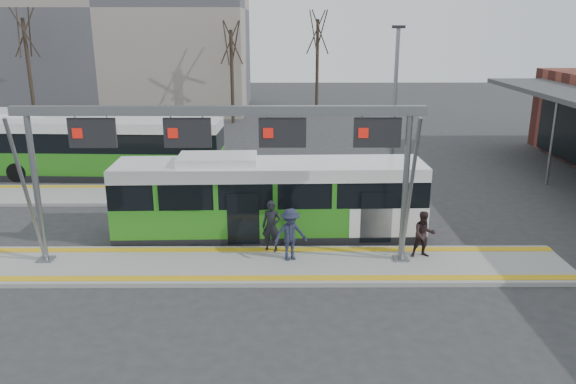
# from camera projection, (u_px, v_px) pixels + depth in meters

# --- Properties ---
(ground) EXTENTS (120.00, 120.00, 0.00)m
(ground) POSITION_uv_depth(u_px,v_px,m) (238.00, 267.00, 18.71)
(ground) COLOR #2D2D30
(ground) RESTS_ON ground
(platform_main) EXTENTS (22.00, 3.00, 0.15)m
(platform_main) POSITION_uv_depth(u_px,v_px,m) (238.00, 265.00, 18.69)
(platform_main) COLOR gray
(platform_main) RESTS_ON ground
(platform_second) EXTENTS (20.00, 3.00, 0.15)m
(platform_second) POSITION_uv_depth(u_px,v_px,m) (166.00, 195.00, 26.33)
(platform_second) COLOR gray
(platform_second) RESTS_ON ground
(tactile_main) EXTENTS (22.00, 2.65, 0.02)m
(tactile_main) POSITION_uv_depth(u_px,v_px,m) (238.00, 263.00, 18.67)
(tactile_main) COLOR gold
(tactile_main) RESTS_ON platform_main
(tactile_second) EXTENTS (20.00, 0.35, 0.02)m
(tactile_second) POSITION_uv_depth(u_px,v_px,m) (171.00, 186.00, 27.40)
(tactile_second) COLOR gold
(tactile_second) RESTS_ON platform_second
(gantry) EXTENTS (13.00, 1.68, 5.20)m
(gantry) POSITION_uv_depth(u_px,v_px,m) (224.00, 139.00, 17.71)
(gantry) COLOR slate
(gantry) RESTS_ON platform_main
(apartment_block) EXTENTS (24.50, 12.50, 18.40)m
(apartment_block) POSITION_uv_depth(u_px,v_px,m) (112.00, 6.00, 50.42)
(apartment_block) COLOR gray
(apartment_block) RESTS_ON ground
(hero_bus) EXTENTS (11.55, 2.75, 3.16)m
(hero_bus) POSITION_uv_depth(u_px,v_px,m) (269.00, 199.00, 21.13)
(hero_bus) COLOR black
(hero_bus) RESTS_ON ground
(bg_bus_green) EXTENTS (12.24, 3.10, 3.03)m
(bg_bus_green) POSITION_uv_depth(u_px,v_px,m) (105.00, 149.00, 29.29)
(bg_bus_green) COLOR black
(bg_bus_green) RESTS_ON ground
(passenger_a) EXTENTS (0.73, 0.56, 1.81)m
(passenger_a) POSITION_uv_depth(u_px,v_px,m) (271.00, 226.00, 19.47)
(passenger_a) COLOR black
(passenger_a) RESTS_ON platform_main
(passenger_b) EXTENTS (0.82, 0.66, 1.61)m
(passenger_b) POSITION_uv_depth(u_px,v_px,m) (424.00, 234.00, 18.99)
(passenger_b) COLOR black
(passenger_b) RESTS_ON platform_main
(passenger_c) EXTENTS (1.32, 1.01, 1.80)m
(passenger_c) POSITION_uv_depth(u_px,v_px,m) (290.00, 234.00, 18.72)
(passenger_c) COLOR #1F2338
(passenger_c) RESTS_ON platform_main
(tree_left) EXTENTS (1.40, 1.40, 8.26)m
(tree_left) POSITION_uv_depth(u_px,v_px,m) (231.00, 43.00, 43.90)
(tree_left) COLOR #382B21
(tree_left) RESTS_ON ground
(tree_mid) EXTENTS (1.40, 1.40, 9.20)m
(tree_mid) POSITION_uv_depth(u_px,v_px,m) (318.00, 33.00, 48.51)
(tree_mid) COLOR #382B21
(tree_mid) RESTS_ON ground
(tree_far) EXTENTS (1.40, 1.40, 9.28)m
(tree_far) POSITION_uv_depth(u_px,v_px,m) (24.00, 33.00, 43.29)
(tree_far) COLOR #382B21
(tree_far) RESTS_ON ground
(lamp_east) EXTENTS (0.50, 0.25, 7.73)m
(lamp_east) POSITION_uv_depth(u_px,v_px,m) (394.00, 116.00, 23.21)
(lamp_east) COLOR slate
(lamp_east) RESTS_ON ground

